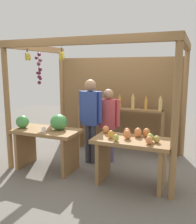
{
  "coord_description": "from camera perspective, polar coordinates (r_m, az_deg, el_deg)",
  "views": [
    {
      "loc": [
        1.76,
        -4.44,
        1.88
      ],
      "look_at": [
        0.0,
        -0.19,
        1.06
      ],
      "focal_mm": 39.64,
      "sensor_mm": 36.0,
      "label": 1
    }
  ],
  "objects": [
    {
      "name": "bottle_shelf_unit",
      "position": [
        5.53,
        4.85,
        -1.11
      ],
      "size": [
        1.96,
        0.22,
        1.36
      ],
      "color": "olive",
      "rests_on": "ground"
    },
    {
      "name": "ground_plane",
      "position": [
        5.14,
        0.84,
        -11.31
      ],
      "size": [
        12.0,
        12.0,
        0.0
      ],
      "primitive_type": "plane",
      "color": "slate",
      "rests_on": "ground"
    },
    {
      "name": "vendor_man",
      "position": [
        4.8,
        -1.75,
        -0.37
      ],
      "size": [
        0.48,
        0.23,
        1.66
      ],
      "rotation": [
        0.0,
        0.0,
        -0.04
      ],
      "color": "#3B3B46",
      "rests_on": "ground"
    },
    {
      "name": "fruit_counter_left",
      "position": [
        4.69,
        -11.76,
        -5.3
      ],
      "size": [
        1.24,
        0.64,
        1.05
      ],
      "color": "olive",
      "rests_on": "ground"
    },
    {
      "name": "market_stall",
      "position": [
        5.22,
        2.57,
        4.55
      ],
      "size": [
        3.06,
        2.04,
        2.35
      ],
      "color": "olive",
      "rests_on": "ground"
    },
    {
      "name": "fruit_counter_right",
      "position": [
        4.06,
        7.82,
        -8.65
      ],
      "size": [
        1.24,
        0.64,
        0.92
      ],
      "color": "olive",
      "rests_on": "ground"
    },
    {
      "name": "vendor_woman",
      "position": [
        4.91,
        2.39,
        -1.68
      ],
      "size": [
        0.48,
        0.2,
        1.47
      ],
      "rotation": [
        0.0,
        0.0,
        -0.06
      ],
      "color": "#554D79",
      "rests_on": "ground"
    }
  ]
}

